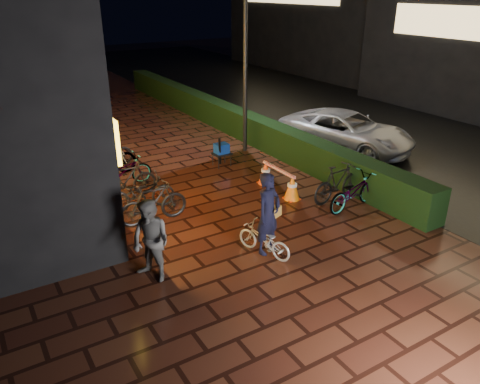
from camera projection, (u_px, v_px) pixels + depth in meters
ground at (276, 230)px, 11.27m from camera, size 80.00×80.00×0.00m
asphalt_road at (382, 127)px, 19.47m from camera, size 11.00×60.00×0.01m
hedge at (228, 118)px, 18.89m from camera, size 0.70×20.00×1.00m
bystander_person at (151, 241)px, 9.06m from camera, size 0.95×1.03×1.71m
van at (346, 131)px, 16.55m from camera, size 3.62×5.26×1.34m
lamp_post_hedge at (245, 65)px, 15.47m from camera, size 0.51×0.28×5.44m
lamp_post_sf at (61, 65)px, 16.61m from camera, size 0.48×0.22×5.10m
cyclist at (266, 226)px, 9.92m from camera, size 0.89×1.43×1.93m
traffic_barrier at (278, 180)px, 13.26m from camera, size 0.44×1.73×0.70m
cart_assembly at (221, 150)px, 15.04m from camera, size 0.58×0.60×1.07m
parked_bikes_storefront at (124, 175)px, 13.21m from camera, size 2.00×5.07×1.04m
parked_bikes_hedge at (346, 187)px, 12.38m from camera, size 1.85×1.32×1.04m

